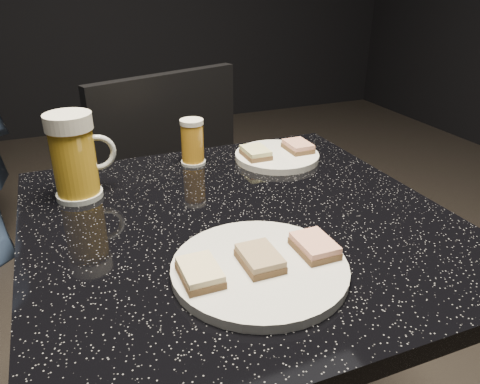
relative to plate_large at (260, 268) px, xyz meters
name	(u,v)px	position (x,y,z in m)	size (l,w,h in m)	color
plate_large	(260,268)	(0.00, 0.00, 0.00)	(0.25, 0.25, 0.01)	silver
plate_small	(277,156)	(0.21, 0.38, 0.00)	(0.18, 0.18, 0.01)	white
table	(240,330)	(0.03, 0.15, -0.25)	(0.70, 0.70, 0.75)	black
beer_mug	(75,156)	(-0.21, 0.34, 0.07)	(0.12, 0.08, 0.16)	silver
beer_tumbler	(192,142)	(0.03, 0.42, 0.04)	(0.05, 0.05, 0.10)	silver
chair	(198,224)	(0.09, 0.58, -0.25)	(0.56, 0.56, 0.89)	black
canapes_on_plate_large	(260,259)	(0.00, 0.00, 0.02)	(0.22, 0.07, 0.02)	#4C3521
canapes_on_plate_small	(277,149)	(0.21, 0.38, 0.02)	(0.15, 0.07, 0.02)	#4C3521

